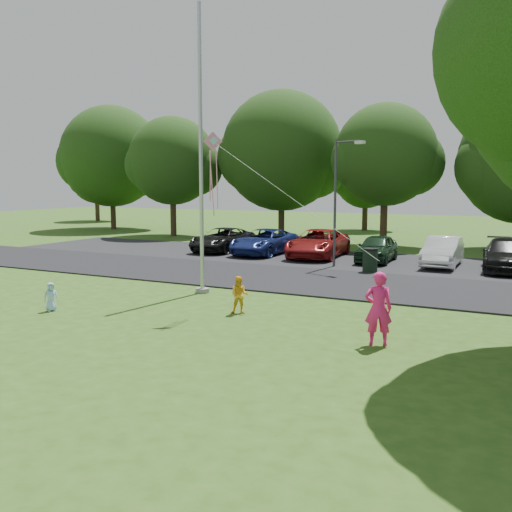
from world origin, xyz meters
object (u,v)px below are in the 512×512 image
at_px(flagpole, 201,176).
at_px(street_lamp, 339,191).
at_px(kite, 216,159).
at_px(trash_can, 370,261).
at_px(woman, 378,309).
at_px(child_yellow, 240,295).
at_px(child_blue, 51,297).

distance_m(flagpole, street_lamp, 8.28).
distance_m(flagpole, kite, 3.42).
relative_size(trash_can, woman, 0.60).
height_order(street_lamp, child_yellow, street_lamp).
height_order(flagpole, child_blue, flagpole).
bearing_deg(trash_can, child_yellow, -98.10).
bearing_deg(child_yellow, child_blue, -177.29).
xyz_separation_m(child_blue, kite, (4.74, 2.04, 4.17)).
distance_m(street_lamp, kite, 10.55).
bearing_deg(child_blue, woman, -57.45).
height_order(trash_can, kite, kite).
distance_m(trash_can, child_yellow, 9.54).
bearing_deg(child_yellow, woman, -38.08).
height_order(flagpole, street_lamp, flagpole).
bearing_deg(child_yellow, kite, -175.17).
bearing_deg(woman, flagpole, -46.95).
distance_m(flagpole, woman, 8.89).
bearing_deg(child_blue, flagpole, -1.50).
distance_m(street_lamp, child_blue, 13.82).
bearing_deg(woman, child_yellow, -37.36).
distance_m(flagpole, child_blue, 6.47).
bearing_deg(child_blue, trash_can, -2.18).
relative_size(woman, child_blue, 2.04).
height_order(child_blue, kite, kite).
relative_size(street_lamp, kite, 1.06).
bearing_deg(kite, street_lamp, 52.22).
height_order(flagpole, kite, flagpole).
height_order(child_yellow, kite, kite).
xyz_separation_m(trash_can, woman, (3.26, -10.87, 0.36)).
relative_size(flagpole, kite, 1.79).
distance_m(trash_can, child_blue, 13.53).
bearing_deg(child_yellow, street_lamp, 71.35).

